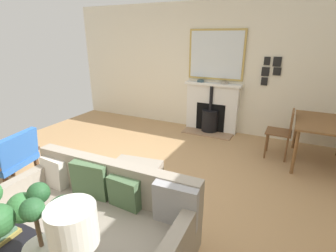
% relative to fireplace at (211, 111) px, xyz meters
% --- Properties ---
extents(ground_plane, '(5.89, 6.39, 0.01)m').
position_rel_fireplace_xyz_m(ground_plane, '(2.75, -0.28, -0.46)').
color(ground_plane, tan).
extents(wall_left, '(0.12, 6.39, 2.66)m').
position_rel_fireplace_xyz_m(wall_left, '(-0.19, -0.28, 0.87)').
color(wall_left, silver).
rests_on(wall_left, ground).
extents(fireplace, '(0.54, 1.19, 1.06)m').
position_rel_fireplace_xyz_m(fireplace, '(0.00, 0.00, 0.00)').
color(fireplace, '#9E7A5B').
rests_on(fireplace, ground).
extents(mirror_over_mantel, '(0.04, 1.16, 1.00)m').
position_rel_fireplace_xyz_m(mirror_over_mantel, '(-0.10, -0.00, 1.16)').
color(mirror_over_mantel, tan).
extents(mantel_bowl_near, '(0.14, 0.14, 0.05)m').
position_rel_fireplace_xyz_m(mantel_bowl_near, '(-0.01, -0.28, 0.63)').
color(mantel_bowl_near, '#334C56').
rests_on(mantel_bowl_near, fireplace).
extents(mantel_bowl_far, '(0.16, 0.16, 0.04)m').
position_rel_fireplace_xyz_m(mantel_bowl_far, '(-0.01, 0.24, 0.63)').
color(mantel_bowl_far, '#9E9384').
rests_on(mantel_bowl_far, fireplace).
extents(sofa, '(0.97, 1.89, 0.81)m').
position_rel_fireplace_xyz_m(sofa, '(3.68, -0.01, -0.11)').
color(sofa, '#B2B2B7').
rests_on(sofa, ground).
extents(ottoman, '(0.69, 0.73, 0.38)m').
position_rel_fireplace_xyz_m(ottoman, '(2.71, -0.23, -0.23)').
color(ottoman, '#B2B2B7').
rests_on(ottoman, ground).
extents(armchair_accent, '(0.77, 0.69, 0.82)m').
position_rel_fireplace_xyz_m(armchair_accent, '(3.35, -1.73, 0.01)').
color(armchair_accent, '#4C3321').
rests_on(armchair_accent, ground).
extents(table_lamp_far_end, '(0.23, 0.23, 0.51)m').
position_rel_fireplace_xyz_m(table_lamp_far_end, '(4.46, 0.64, 0.66)').
color(table_lamp_far_end, beige).
rests_on(table_lamp_far_end, console_table).
extents(potted_plant, '(0.45, 0.45, 0.59)m').
position_rel_fireplace_xyz_m(potted_plant, '(4.46, 0.37, 0.61)').
color(potted_plant, silver).
rests_on(potted_plant, console_table).
extents(dining_table, '(1.13, 0.80, 0.73)m').
position_rel_fireplace_xyz_m(dining_table, '(0.74, 2.02, 0.18)').
color(dining_table, brown).
rests_on(dining_table, ground).
extents(dining_chair_near_fireplace, '(0.41, 0.41, 0.86)m').
position_rel_fireplace_xyz_m(dining_chair_near_fireplace, '(0.74, 1.48, 0.06)').
color(dining_chair_near_fireplace, brown).
rests_on(dining_chair_near_fireplace, ground).
extents(photo_gallery_row, '(0.02, 0.34, 0.55)m').
position_rel_fireplace_xyz_m(photo_gallery_row, '(-0.12, 1.07, 0.93)').
color(photo_gallery_row, black).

